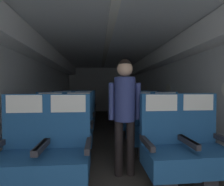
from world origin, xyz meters
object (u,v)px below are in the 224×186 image
Objects in this scene: seat_b_left_aisle at (78,129)px; seat_b_right_aisle at (168,127)px; seat_e_right_window at (120,108)px; seat_a_left_window at (21,153)px; seat_b_left_window at (49,129)px; seat_a_left_aisle at (67,152)px; seat_a_right_window at (165,148)px; seat_c_left_window at (62,119)px; seat_c_right_aisle at (150,117)px; seat_e_left_aisle at (89,108)px; seat_d_left_window at (69,112)px; seat_d_left_aisle at (86,112)px; seat_b_right_window at (141,127)px; seat_e_right_aisle at (133,107)px; seat_a_right_aisle at (203,146)px; flight_attendant at (125,104)px; seat_d_right_aisle at (140,111)px; seat_c_right_window at (131,117)px; seat_d_right_window at (124,112)px; seat_e_left_window at (74,108)px.

seat_b_right_aisle is at bearing 0.28° from seat_b_left_aisle.
seat_a_left_window is at bearing -112.61° from seat_e_right_window.
seat_a_left_aisle is at bearing -63.49° from seat_b_left_window.
seat_a_left_window is at bearing 179.46° from seat_a_left_aisle.
seat_a_right_window and seat_b_left_aisle have the same top height.
seat_c_right_aisle is at bearing 0.65° from seat_c_left_window.
seat_a_right_window is 1.00× the size of seat_e_left_aisle.
seat_b_left_aisle is 1.00× the size of seat_d_left_window.
seat_d_left_aisle and seat_e_right_window have the same top height.
seat_b_right_window is 2.93m from seat_e_right_aisle.
seat_b_right_aisle is at bearing 31.71° from seat_a_left_aisle.
seat_a_right_window is 1.00× the size of seat_e_right_aisle.
seat_c_left_window is 2.08m from seat_c_right_aisle.
seat_c_right_aisle is 1.00× the size of seat_e_right_aisle.
seat_d_left_window is at bearing -149.60° from seat_e_right_window.
seat_a_right_aisle is 1.00× the size of seat_c_left_window.
seat_a_right_window is at bearing -97.23° from seat_e_right_aisle.
seat_a_right_aisle is 1.00× the size of seat_a_right_window.
flight_attendant is (-0.89, -0.65, 0.48)m from seat_b_right_aisle.
seat_a_left_aisle and seat_a_right_window have the same top height.
seat_c_right_aisle is (0.00, 0.96, 0.00)m from seat_b_right_aisle.
seat_b_left_window and seat_c_right_aisle have the same top height.
seat_c_right_aisle and seat_d_right_aisle have the same top height.
seat_a_left_aisle is at bearing -0.54° from seat_a_left_window.
seat_b_left_aisle is at bearing -90.08° from seat_e_left_aisle.
seat_c_left_window is at bearing -116.42° from seat_d_left_aisle.
seat_a_right_aisle is 1.00× the size of seat_e_right_aisle.
seat_b_right_aisle is at bearing 25.19° from seat_a_left_window.
seat_c_right_window is 2.19m from seat_e_left_aisle.
seat_a_left_window is 1.00× the size of seat_e_left_aisle.
seat_e_left_aisle is (0.49, 3.83, 0.00)m from seat_a_left_window.
seat_a_left_window is at bearing -118.85° from seat_d_right_window.
seat_d_left_window is 1.00× the size of seat_d_left_aisle.
seat_a_right_aisle is 4.13m from seat_e_left_aisle.
seat_b_left_aisle and seat_d_right_aisle have the same top height.
seat_e_left_window is (-2.08, 3.83, 0.00)m from seat_a_right_aisle.
seat_b_left_window is at bearing -119.16° from seat_e_right_window.
seat_a_right_window is 1.00× the size of seat_b_left_aisle.
seat_c_right_window is at bearing 179.58° from seat_c_right_aisle.
seat_b_right_window is 2.49m from seat_d_left_window.
seat_b_left_aisle is 1.00× the size of seat_b_right_aisle.
seat_c_right_window and seat_d_right_window have the same top height.
seat_e_right_window is at bearing 40.45° from seat_d_left_aisle.
flight_attendant is (-0.90, -3.53, 0.48)m from seat_e_right_aisle.
seat_b_right_window is 0.97m from seat_c_right_window.
seat_e_right_window is (1.59, 2.85, 0.00)m from seat_b_left_window.
seat_c_right_window is at bearing 88.97° from seat_b_right_window.
flight_attendant is (0.69, -0.65, 0.48)m from seat_b_left_aisle.
seat_d_left_window is (-1.61, 0.95, 0.00)m from seat_c_right_window.
flight_attendant is (-0.40, -0.64, 0.48)m from seat_b_right_window.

